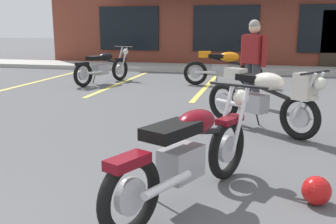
{
  "coord_description": "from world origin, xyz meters",
  "views": [
    {
      "loc": [
        1.36,
        -0.81,
        1.56
      ],
      "look_at": [
        0.31,
        3.56,
        0.55
      ],
      "focal_mm": 41.11,
      "sensor_mm": 36.0,
      "label": 1
    }
  ],
  "objects_px": {
    "person_in_black_shirt": "(253,58)",
    "motorcycle_blue_standard": "(265,96)",
    "motorcycle_red_sportbike": "(103,67)",
    "motorcycle_silver_naked": "(227,66)",
    "helmet_on_pavement": "(316,190)",
    "motorcycle_foreground_classic": "(188,153)"
  },
  "relations": [
    {
      "from": "motorcycle_silver_naked",
      "to": "motorcycle_blue_standard",
      "type": "distance_m",
      "value": 4.5
    },
    {
      "from": "motorcycle_silver_naked",
      "to": "helmet_on_pavement",
      "type": "height_order",
      "value": "motorcycle_silver_naked"
    },
    {
      "from": "person_in_black_shirt",
      "to": "motorcycle_blue_standard",
      "type": "bearing_deg",
      "value": -82.98
    },
    {
      "from": "motorcycle_silver_naked",
      "to": "helmet_on_pavement",
      "type": "distance_m",
      "value": 6.98
    },
    {
      "from": "motorcycle_red_sportbike",
      "to": "person_in_black_shirt",
      "type": "distance_m",
      "value": 4.6
    },
    {
      "from": "motorcycle_silver_naked",
      "to": "person_in_black_shirt",
      "type": "distance_m",
      "value": 2.65
    },
    {
      "from": "motorcycle_red_sportbike",
      "to": "helmet_on_pavement",
      "type": "xyz_separation_m",
      "value": [
        4.74,
        -6.43,
        -0.33
      ]
    },
    {
      "from": "motorcycle_red_sportbike",
      "to": "motorcycle_blue_standard",
      "type": "xyz_separation_m",
      "value": [
        4.28,
        -4.0,
        0.07
      ]
    },
    {
      "from": "motorcycle_red_sportbike",
      "to": "motorcycle_blue_standard",
      "type": "height_order",
      "value": "same"
    },
    {
      "from": "motorcycle_silver_naked",
      "to": "person_in_black_shirt",
      "type": "relative_size",
      "value": 1.26
    },
    {
      "from": "motorcycle_blue_standard",
      "to": "helmet_on_pavement",
      "type": "bearing_deg",
      "value": -79.34
    },
    {
      "from": "motorcycle_foreground_classic",
      "to": "motorcycle_red_sportbike",
      "type": "xyz_separation_m",
      "value": [
        -3.62,
        6.64,
        0.0
      ]
    },
    {
      "from": "motorcycle_foreground_classic",
      "to": "motorcycle_red_sportbike",
      "type": "bearing_deg",
      "value": 118.59
    },
    {
      "from": "helmet_on_pavement",
      "to": "motorcycle_red_sportbike",
      "type": "bearing_deg",
      "value": 126.42
    },
    {
      "from": "motorcycle_foreground_classic",
      "to": "motorcycle_silver_naked",
      "type": "distance_m",
      "value": 7.05
    },
    {
      "from": "motorcycle_red_sportbike",
      "to": "helmet_on_pavement",
      "type": "height_order",
      "value": "motorcycle_red_sportbike"
    },
    {
      "from": "motorcycle_blue_standard",
      "to": "person_in_black_shirt",
      "type": "distance_m",
      "value": 1.95
    },
    {
      "from": "motorcycle_silver_naked",
      "to": "motorcycle_red_sportbike",
      "type": "bearing_deg",
      "value": -173.13
    },
    {
      "from": "motorcycle_blue_standard",
      "to": "person_in_black_shirt",
      "type": "height_order",
      "value": "person_in_black_shirt"
    },
    {
      "from": "motorcycle_silver_naked",
      "to": "helmet_on_pavement",
      "type": "relative_size",
      "value": 8.11
    },
    {
      "from": "motorcycle_blue_standard",
      "to": "motorcycle_foreground_classic",
      "type": "bearing_deg",
      "value": -104.17
    },
    {
      "from": "motorcycle_red_sportbike",
      "to": "motorcycle_blue_standard",
      "type": "distance_m",
      "value": 5.86
    }
  ]
}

